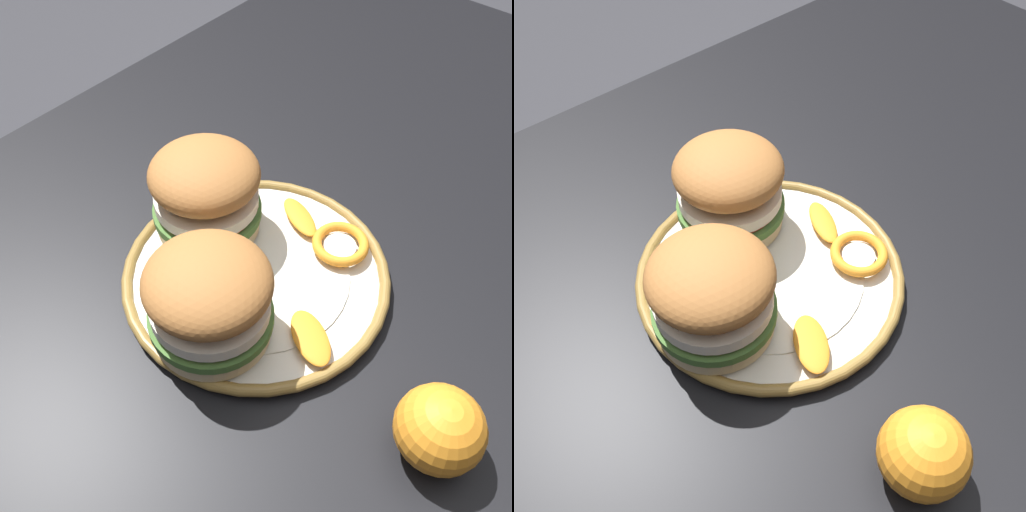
{
  "view_description": "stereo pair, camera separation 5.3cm",
  "coord_description": "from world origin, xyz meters",
  "views": [
    {
      "loc": [
        -0.27,
        -0.19,
        1.22
      ],
      "look_at": [
        0.01,
        0.05,
        0.78
      ],
      "focal_mm": 39.52,
      "sensor_mm": 36.0,
      "label": 1
    },
    {
      "loc": [
        -0.23,
        -0.22,
        1.22
      ],
      "look_at": [
        0.01,
        0.05,
        0.78
      ],
      "focal_mm": 39.52,
      "sensor_mm": 36.0,
      "label": 2
    }
  ],
  "objects": [
    {
      "name": "sandwich_half_left",
      "position": [
        -0.07,
        0.03,
        0.81
      ],
      "size": [
        0.16,
        0.16,
        0.1
      ],
      "color": "beige",
      "rests_on": "dinner_plate"
    },
    {
      "name": "dinner_plate",
      "position": [
        0.01,
        0.05,
        0.75
      ],
      "size": [
        0.28,
        0.28,
        0.02
      ],
      "color": "silver",
      "rests_on": "dining_table"
    },
    {
      "name": "dining_table",
      "position": [
        0.0,
        0.0,
        0.65
      ],
      "size": [
        1.47,
        0.93,
        0.74
      ],
      "color": "black",
      "rests_on": "ground"
    },
    {
      "name": "sandwich_half_right",
      "position": [
        0.02,
        0.13,
        0.81
      ],
      "size": [
        0.16,
        0.16,
        0.1
      ],
      "color": "beige",
      "rests_on": "dinner_plate"
    },
    {
      "name": "orange_peel_curled",
      "position": [
        0.09,
        0.0,
        0.76
      ],
      "size": [
        0.07,
        0.07,
        0.01
      ],
      "color": "orange",
      "rests_on": "dinner_plate"
    },
    {
      "name": "orange_peel_strip_long",
      "position": [
        -0.02,
        -0.05,
        0.76
      ],
      "size": [
        0.06,
        0.07,
        0.01
      ],
      "color": "orange",
      "rests_on": "dinner_plate"
    },
    {
      "name": "orange_peel_strip_short",
      "position": [
        0.1,
        0.06,
        0.76
      ],
      "size": [
        0.05,
        0.07,
        0.01
      ],
      "color": "orange",
      "rests_on": "dinner_plate"
    },
    {
      "name": "whole_orange",
      "position": [
        -0.03,
        -0.18,
        0.78
      ],
      "size": [
        0.07,
        0.07,
        0.07
      ],
      "primitive_type": "sphere",
      "color": "orange",
      "rests_on": "dining_table"
    }
  ]
}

